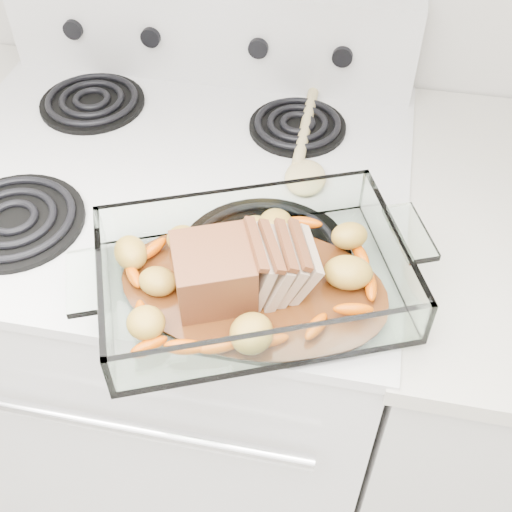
% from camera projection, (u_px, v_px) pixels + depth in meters
% --- Properties ---
extents(electric_range, '(0.78, 0.70, 1.12)m').
position_uv_depth(electric_range, '(189.00, 336.00, 1.38)').
color(electric_range, silver).
rests_on(electric_range, ground).
extents(counter_right, '(0.58, 0.68, 0.93)m').
position_uv_depth(counter_right, '(506.00, 393.00, 1.30)').
color(counter_right, silver).
rests_on(counter_right, ground).
extents(baking_dish, '(0.39, 0.26, 0.07)m').
position_uv_depth(baking_dish, '(253.00, 281.00, 0.85)').
color(baking_dish, white).
rests_on(baking_dish, electric_range).
extents(pork_roast, '(0.18, 0.10, 0.08)m').
position_uv_depth(pork_roast, '(233.00, 265.00, 0.83)').
color(pork_roast, brown).
rests_on(pork_roast, baking_dish).
extents(roast_vegetables, '(0.32, 0.17, 0.04)m').
position_uv_depth(roast_vegetables, '(255.00, 260.00, 0.86)').
color(roast_vegetables, '#F66400').
rests_on(roast_vegetables, baking_dish).
extents(wooden_spoon, '(0.07, 0.30, 0.02)m').
position_uv_depth(wooden_spoon, '(306.00, 153.00, 1.06)').
color(wooden_spoon, '#EDD48C').
rests_on(wooden_spoon, electric_range).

